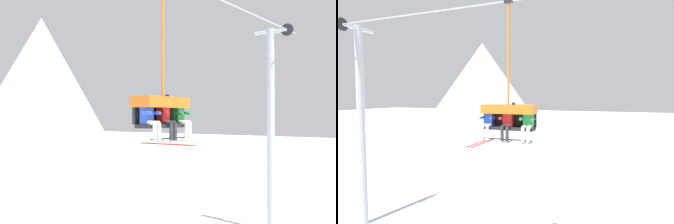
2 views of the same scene
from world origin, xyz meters
The scene contains 7 objects.
mountain_peak_west centered at (-29.76, 51.58, 5.64)m, with size 15.19×15.19×11.28m.
mountain_peak_central centered at (-15.04, 31.18, 7.54)m, with size 21.20×21.20×15.08m.
lift_tower_near centered at (-6.14, -0.02, 4.97)m, with size 0.36×1.88×9.60m.
chairlift_chair centered at (1.62, -0.73, 5.69)m, with size 1.84×0.74×4.62m.
skier_blue centered at (0.90, -0.95, 5.32)m, with size 0.46×1.70×1.23m.
skier_red centered at (1.62, -0.94, 5.34)m, with size 0.48×1.70×1.34m.
skier_green centered at (2.33, -0.95, 5.32)m, with size 0.46×1.70×1.23m.
Camera 2 is at (4.70, -9.07, 6.20)m, focal length 28.00 mm.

